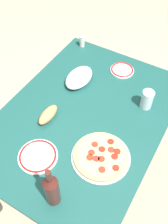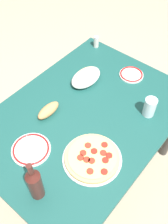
{
  "view_description": "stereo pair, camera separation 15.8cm",
  "coord_description": "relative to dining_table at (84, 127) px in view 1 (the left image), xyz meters",
  "views": [
    {
      "loc": [
        -0.86,
        -0.51,
        2.01
      ],
      "look_at": [
        0.0,
        0.0,
        0.79
      ],
      "focal_mm": 42.32,
      "sensor_mm": 36.0,
      "label": 1
    },
    {
      "loc": [
        -0.77,
        -0.64,
        2.01
      ],
      "look_at": [
        0.0,
        0.0,
        0.79
      ],
      "focal_mm": 42.32,
      "sensor_mm": 36.0,
      "label": 2
    }
  ],
  "objects": [
    {
      "name": "ground_plane",
      "position": [
        0.0,
        0.0,
        -0.64
      ],
      "size": [
        8.0,
        8.0,
        0.0
      ],
      "primitive_type": "plane",
      "color": "tan",
      "rests_on": "ground"
    },
    {
      "name": "dining_table",
      "position": [
        0.0,
        0.0,
        0.0
      ],
      "size": [
        1.3,
        0.94,
        0.76
      ],
      "color": "#194C47",
      "rests_on": "ground"
    },
    {
      "name": "pepperoni_pizza",
      "position": [
        -0.2,
        -0.23,
        0.14
      ],
      "size": [
        0.32,
        0.32,
        0.03
      ],
      "color": "#B7B7BC",
      "rests_on": "dining_table"
    },
    {
      "name": "baked_pasta_dish",
      "position": [
        0.24,
        0.18,
        0.16
      ],
      "size": [
        0.24,
        0.15,
        0.08
      ],
      "color": "white",
      "rests_on": "dining_table"
    },
    {
      "name": "wine_bottle",
      "position": [
        -0.52,
        -0.14,
        0.23
      ],
      "size": [
        0.07,
        0.07,
        0.28
      ],
      "color": "#471E19",
      "rests_on": "dining_table"
    },
    {
      "name": "water_glass",
      "position": [
        0.26,
        -0.29,
        0.18
      ],
      "size": [
        0.07,
        0.07,
        0.12
      ],
      "primitive_type": "cylinder",
      "color": "silver",
      "rests_on": "dining_table"
    },
    {
      "name": "side_plate_near",
      "position": [
        -0.37,
        0.07,
        0.13
      ],
      "size": [
        0.22,
        0.22,
        0.02
      ],
      "color": "white",
      "rests_on": "dining_table"
    },
    {
      "name": "side_plate_far",
      "position": [
        0.48,
        -0.03,
        0.13
      ],
      "size": [
        0.17,
        0.17,
        0.02
      ],
      "color": "white",
      "rests_on": "dining_table"
    },
    {
      "name": "bread_loaf",
      "position": [
        -0.13,
        0.17,
        0.15
      ],
      "size": [
        0.16,
        0.07,
        0.06
      ],
      "primitive_type": "ellipsoid",
      "color": "tan",
      "rests_on": "dining_table"
    },
    {
      "name": "spice_shaker",
      "position": [
        0.58,
        0.36,
        0.16
      ],
      "size": [
        0.04,
        0.04,
        0.09
      ],
      "color": "silver",
      "rests_on": "dining_table"
    }
  ]
}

